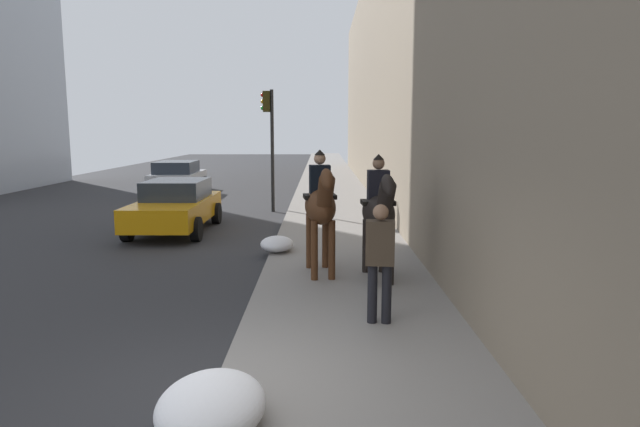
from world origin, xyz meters
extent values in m
cube|color=gray|center=(0.00, -1.62, 0.06)|extent=(120.00, 3.23, 0.12)
ellipsoid|color=#4C2B16|center=(4.82, -1.13, 1.41)|extent=(1.56, 0.74, 0.66)
cylinder|color=#4C2B16|center=(4.39, -1.35, 0.67)|extent=(0.13, 0.13, 1.10)
cylinder|color=#4C2B16|center=(4.35, -1.03, 0.67)|extent=(0.13, 0.13, 1.10)
cylinder|color=#4C2B16|center=(5.28, -1.24, 0.67)|extent=(0.13, 0.13, 1.10)
cylinder|color=#4C2B16|center=(5.24, -0.92, 0.67)|extent=(0.13, 0.13, 1.10)
cylinder|color=#4C2B16|center=(4.05, -1.23, 1.76)|extent=(0.66, 0.36, 0.68)
ellipsoid|color=#4C2B16|center=(3.84, -1.25, 2.01)|extent=(0.65, 0.30, 0.49)
cylinder|color=black|center=(5.52, -1.04, 1.31)|extent=(0.29, 0.13, 0.55)
cube|color=black|center=(4.87, -1.13, 1.59)|extent=(0.51, 0.65, 0.08)
cube|color=black|center=(4.87, -1.13, 1.91)|extent=(0.32, 0.41, 0.55)
sphere|color=tan|center=(4.87, -1.13, 2.30)|extent=(0.22, 0.22, 0.22)
cone|color=black|center=(4.87, -1.13, 2.42)|extent=(0.22, 0.22, 0.10)
ellipsoid|color=black|center=(4.47, -2.19, 1.35)|extent=(1.53, 0.64, 0.66)
cylinder|color=black|center=(4.03, -2.38, 0.63)|extent=(0.13, 0.13, 1.03)
cylinder|color=black|center=(4.01, -2.06, 0.63)|extent=(0.13, 0.13, 1.03)
cylinder|color=black|center=(4.93, -2.33, 0.63)|extent=(0.13, 0.13, 1.03)
cylinder|color=black|center=(4.91, -2.01, 0.63)|extent=(0.13, 0.13, 1.03)
cylinder|color=black|center=(3.70, -2.23, 1.69)|extent=(0.65, 0.31, 0.68)
ellipsoid|color=black|center=(3.49, -2.24, 1.94)|extent=(0.64, 0.25, 0.49)
cylinder|color=black|center=(5.18, -2.15, 1.25)|extent=(0.29, 0.11, 0.55)
cube|color=black|center=(4.52, -2.19, 1.53)|extent=(0.47, 0.62, 0.08)
cube|color=black|center=(4.52, -2.19, 1.84)|extent=(0.30, 0.39, 0.55)
sphere|color=#8C664C|center=(4.52, -2.19, 2.24)|extent=(0.22, 0.22, 0.22)
cone|color=black|center=(4.52, -2.19, 2.36)|extent=(0.21, 0.21, 0.10)
cylinder|color=black|center=(2.08, -1.88, 0.54)|extent=(0.14, 0.14, 0.85)
cylinder|color=black|center=(2.06, -2.08, 0.54)|extent=(0.14, 0.14, 0.85)
cube|color=#3F3326|center=(2.07, -1.98, 1.28)|extent=(0.31, 0.43, 0.62)
sphere|color=#8C664C|center=(2.07, -1.98, 1.71)|extent=(0.22, 0.22, 0.22)
cube|color=#B7BABF|center=(19.71, 5.39, 0.62)|extent=(4.06, 1.99, 0.60)
cube|color=#262D38|center=(19.47, 5.38, 1.18)|extent=(2.35, 1.72, 0.52)
cylinder|color=black|center=(20.92, 6.36, 0.32)|extent=(0.65, 0.24, 0.64)
cylinder|color=black|center=(20.97, 4.48, 0.32)|extent=(0.65, 0.24, 0.64)
cylinder|color=black|center=(18.44, 6.30, 0.32)|extent=(0.65, 0.24, 0.64)
cylinder|color=black|center=(18.49, 4.42, 0.32)|extent=(0.65, 0.24, 0.64)
cube|color=orange|center=(9.81, 2.93, 0.62)|extent=(4.40, 1.79, 0.60)
cube|color=#262D38|center=(10.08, 2.93, 1.18)|extent=(2.07, 1.57, 0.52)
cylinder|color=black|center=(8.45, 2.05, 0.32)|extent=(0.64, 0.22, 0.64)
cylinder|color=black|center=(8.45, 3.82, 0.32)|extent=(0.64, 0.22, 0.64)
cylinder|color=black|center=(11.18, 2.04, 0.32)|extent=(0.64, 0.22, 0.64)
cylinder|color=black|center=(11.18, 3.82, 0.32)|extent=(0.64, 0.22, 0.64)
cylinder|color=black|center=(13.69, 0.53, 2.10)|extent=(0.12, 0.12, 4.19)
cube|color=#2D280C|center=(13.69, 0.71, 3.79)|extent=(0.20, 0.24, 0.70)
sphere|color=red|center=(13.69, 0.84, 4.01)|extent=(0.14, 0.14, 0.14)
sphere|color=orange|center=(13.69, 0.84, 3.79)|extent=(0.14, 0.14, 0.14)
sphere|color=green|center=(13.69, 0.84, 3.57)|extent=(0.14, 0.14, 0.14)
ellipsoid|color=white|center=(-0.76, -0.15, 0.34)|extent=(1.29, 0.99, 0.45)
ellipsoid|color=white|center=(6.77, -0.15, 0.29)|extent=(0.97, 0.74, 0.33)
camera|label=1|loc=(-5.48, -1.15, 2.83)|focal=31.08mm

